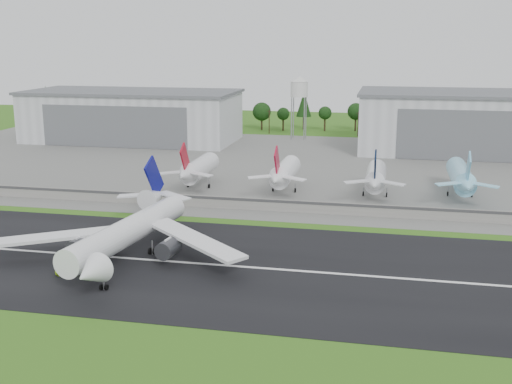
% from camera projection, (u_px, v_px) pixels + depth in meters
% --- Properties ---
extents(ground, '(600.00, 600.00, 0.00)m').
position_uv_depth(ground, '(190.00, 281.00, 126.89)').
color(ground, '#2A6A19').
rests_on(ground, ground).
extents(runway, '(320.00, 60.00, 0.10)m').
position_uv_depth(runway, '(204.00, 264.00, 136.39)').
color(runway, black).
rests_on(runway, ground).
extents(runway_centerline, '(220.00, 1.00, 0.02)m').
position_uv_depth(runway_centerline, '(204.00, 264.00, 136.37)').
color(runway_centerline, white).
rests_on(runway_centerline, runway).
extents(apron, '(320.00, 150.00, 0.10)m').
position_uv_depth(apron, '(287.00, 166.00, 241.00)').
color(apron, slate).
rests_on(apron, ground).
extents(blast_fence, '(240.00, 0.61, 3.50)m').
position_uv_depth(blast_fence, '(250.00, 204.00, 178.76)').
color(blast_fence, gray).
rests_on(blast_fence, ground).
extents(hangar_west, '(97.00, 44.00, 23.20)m').
position_uv_depth(hangar_west, '(132.00, 116.00, 297.05)').
color(hangar_west, silver).
rests_on(hangar_west, ground).
extents(hangar_east, '(102.00, 47.00, 25.20)m').
position_uv_depth(hangar_east, '(483.00, 122.00, 265.72)').
color(hangar_east, silver).
rests_on(hangar_east, ground).
extents(water_tower, '(8.40, 8.40, 29.40)m').
position_uv_depth(water_tower, '(299.00, 87.00, 298.06)').
color(water_tower, '#99999E').
rests_on(water_tower, ground).
extents(utility_poles, '(230.00, 3.00, 12.00)m').
position_uv_depth(utility_poles, '(313.00, 135.00, 317.10)').
color(utility_poles, black).
rests_on(utility_poles, ground).
extents(treeline, '(320.00, 16.00, 22.00)m').
position_uv_depth(treeline, '(316.00, 131.00, 331.37)').
color(treeline, black).
rests_on(treeline, ground).
extents(main_airliner, '(56.77, 59.23, 18.17)m').
position_uv_depth(main_airliner, '(128.00, 238.00, 138.24)').
color(main_airliner, white).
rests_on(main_airliner, runway).
extents(ground_vehicle, '(5.78, 3.99, 1.47)m').
position_uv_depth(ground_vehicle, '(69.00, 271.00, 130.30)').
color(ground_vehicle, '#B8E91B').
rests_on(ground_vehicle, runway).
extents(parked_jet_red_a, '(7.36, 31.29, 16.93)m').
position_uv_depth(parked_jet_red_a, '(197.00, 169.00, 202.61)').
color(parked_jet_red_a, white).
rests_on(parked_jet_red_a, ground).
extents(parked_jet_red_b, '(7.36, 31.29, 16.93)m').
position_uv_depth(parked_jet_red_b, '(284.00, 173.00, 197.04)').
color(parked_jet_red_b, white).
rests_on(parked_jet_red_b, ground).
extents(parked_jet_navy, '(7.36, 31.29, 16.79)m').
position_uv_depth(parked_jet_navy, '(376.00, 177.00, 191.46)').
color(parked_jet_navy, white).
rests_on(parked_jet_navy, ground).
extents(parked_jet_skyblue, '(7.36, 37.29, 16.95)m').
position_uv_depth(parked_jet_skyblue, '(462.00, 177.00, 191.17)').
color(parked_jet_skyblue, '#93DFFF').
rests_on(parked_jet_skyblue, ground).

